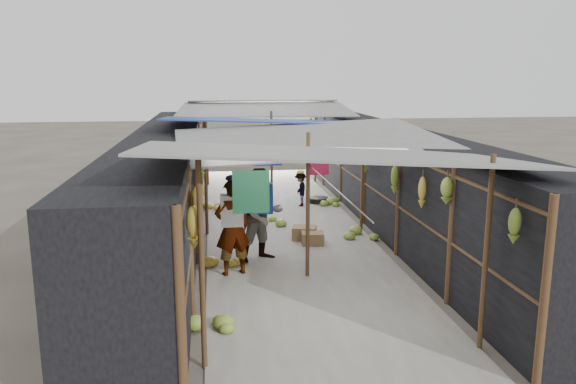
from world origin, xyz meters
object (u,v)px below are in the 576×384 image
crate_near (304,233)px  black_basin (318,200)px  vendor_seated (301,190)px  vendor_elderly (232,228)px  shopper_blue (262,215)px

crate_near → black_basin: 3.68m
vendor_seated → vendor_elderly: bearing=-22.2°
crate_near → vendor_seated: 3.24m
black_basin → vendor_elderly: size_ratio=0.32×
black_basin → vendor_seated: size_ratio=0.58×
crate_near → shopper_blue: shopper_blue is taller
crate_near → vendor_seated: (0.42, 3.20, 0.33)m
black_basin → vendor_seated: 0.78m
crate_near → vendor_seated: bearing=97.4°
vendor_elderly → vendor_seated: bearing=-129.1°
vendor_elderly → vendor_seated: size_ratio=1.84×
shopper_blue → vendor_seated: 4.69m
shopper_blue → vendor_seated: (1.45, 4.44, -0.43)m
black_basin → vendor_seated: vendor_seated is taller
crate_near → black_basin: size_ratio=0.91×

